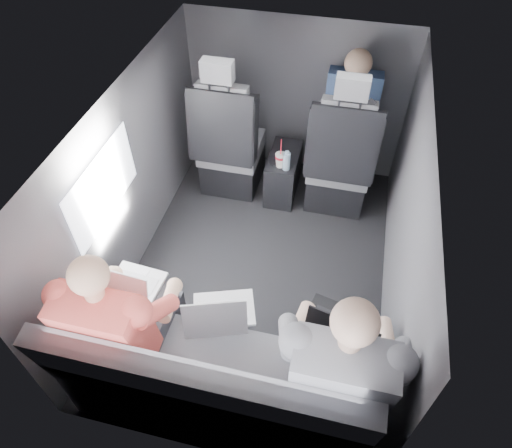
% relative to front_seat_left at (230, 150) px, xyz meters
% --- Properties ---
extents(floor, '(2.60, 2.60, 0.00)m').
position_rel_front_seat_left_xyz_m(floor, '(0.45, -0.84, -0.40)').
color(floor, black).
rests_on(floor, ground).
extents(ceiling, '(2.60, 2.60, 0.00)m').
position_rel_front_seat_left_xyz_m(ceiling, '(0.45, -0.84, 0.95)').
color(ceiling, '#B2B2AD').
rests_on(ceiling, panel_back).
extents(panel_left, '(0.02, 2.60, 1.35)m').
position_rel_front_seat_left_xyz_m(panel_left, '(-0.45, -0.84, 0.27)').
color(panel_left, '#56565B').
rests_on(panel_left, floor).
extents(panel_right, '(0.02, 2.60, 1.35)m').
position_rel_front_seat_left_xyz_m(panel_right, '(1.35, -0.84, 0.27)').
color(panel_right, '#56565B').
rests_on(panel_right, floor).
extents(panel_front, '(1.80, 0.02, 1.35)m').
position_rel_front_seat_left_xyz_m(panel_front, '(0.45, 0.46, 0.27)').
color(panel_front, '#56565B').
rests_on(panel_front, floor).
extents(panel_back, '(1.80, 0.02, 1.35)m').
position_rel_front_seat_left_xyz_m(panel_back, '(0.45, -2.14, 0.27)').
color(panel_back, '#56565B').
rests_on(panel_back, floor).
extents(side_window, '(0.02, 0.75, 0.42)m').
position_rel_front_seat_left_xyz_m(side_window, '(-0.43, -1.14, 0.50)').
color(side_window, white).
rests_on(side_window, panel_left).
extents(seatbelt, '(0.35, 0.11, 0.59)m').
position_rel_front_seat_left_xyz_m(seatbelt, '(0.90, -0.17, 0.40)').
color(seatbelt, black).
rests_on(seatbelt, front_seat_right).
extents(front_seat_left, '(0.52, 0.58, 1.26)m').
position_rel_front_seat_left_xyz_m(front_seat_left, '(0.00, 0.00, 0.00)').
color(front_seat_left, black).
rests_on(front_seat_left, floor).
extents(front_seat_right, '(0.52, 0.58, 1.26)m').
position_rel_front_seat_left_xyz_m(front_seat_right, '(0.90, 0.00, 0.00)').
color(front_seat_right, black).
rests_on(front_seat_right, floor).
extents(center_console, '(0.24, 0.48, 0.41)m').
position_rel_front_seat_left_xyz_m(center_console, '(0.45, 0.04, -0.20)').
color(center_console, black).
rests_on(center_console, floor).
extents(rear_bench, '(1.60, 0.57, 0.92)m').
position_rel_front_seat_left_xyz_m(rear_bench, '(0.45, -1.90, -0.09)').
color(rear_bench, '#5D5D62').
rests_on(rear_bench, floor).
extents(soda_cup, '(0.08, 0.08, 0.26)m').
position_rel_front_seat_left_xyz_m(soda_cup, '(0.44, -0.11, 0.06)').
color(soda_cup, white).
rests_on(soda_cup, center_console).
extents(water_bottle, '(0.06, 0.06, 0.17)m').
position_rel_front_seat_left_xyz_m(water_bottle, '(0.50, -0.13, 0.08)').
color(water_bottle, '#A2C5DC').
rests_on(water_bottle, center_console).
extents(laptop_white, '(0.31, 0.29, 0.22)m').
position_rel_front_seat_left_xyz_m(laptop_white, '(-0.11, -1.58, 0.23)').
color(laptop_white, white).
rests_on(laptop_white, passenger_rear_left).
extents(laptop_silver, '(0.38, 0.39, 0.23)m').
position_rel_front_seat_left_xyz_m(laptop_silver, '(0.42, -1.65, 0.23)').
color(laptop_silver, '#B4B5B9').
rests_on(laptop_silver, rear_bench).
extents(laptop_black, '(0.41, 0.40, 0.26)m').
position_rel_front_seat_left_xyz_m(laptop_black, '(1.04, -1.60, 0.23)').
color(laptop_black, black).
rests_on(laptop_black, passenger_rear_right).
extents(passenger_rear_left, '(0.51, 0.63, 1.24)m').
position_rel_front_seat_left_xyz_m(passenger_rear_left, '(-0.05, -1.81, 0.23)').
color(passenger_rear_left, '#2D2D32').
rests_on(passenger_rear_left, rear_bench).
extents(passenger_rear_right, '(0.55, 0.66, 1.29)m').
position_rel_front_seat_left_xyz_m(passenger_rear_right, '(1.06, -1.81, 0.25)').
color(passenger_rear_right, navy).
rests_on(passenger_rear_right, rear_bench).
extents(passenger_front_right, '(0.40, 0.40, 0.81)m').
position_rel_front_seat_left_xyz_m(passenger_front_right, '(0.91, 0.26, 0.35)').
color(passenger_front_right, navy).
rests_on(passenger_front_right, front_seat_right).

